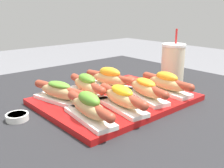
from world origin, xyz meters
The scene contains 10 objects.
serving_tray centered at (-0.01, -0.07, 0.75)m, with size 0.48×0.37×0.02m.
hot_dog_0 centered at (-0.19, -0.16, 0.80)m, with size 0.08×0.22×0.08m.
hot_dog_1 centered at (-0.07, -0.16, 0.80)m, with size 0.09×0.22×0.07m.
hot_dog_2 centered at (0.05, -0.14, 0.80)m, with size 0.10×0.22×0.07m.
hot_dog_3 centered at (0.15, -0.15, 0.80)m, with size 0.07×0.23×0.07m.
hot_dog_4 centered at (-0.18, 0.02, 0.80)m, with size 0.10×0.22×0.06m.
hot_dog_5 centered at (-0.07, 0.01, 0.80)m, with size 0.09×0.22×0.07m.
hot_dog_6 centered at (0.04, 0.02, 0.80)m, with size 0.09×0.22×0.08m.
sauce_bowl centered at (-0.32, 0.01, 0.76)m, with size 0.06×0.06×0.02m.
drink_cup centered at (0.32, -0.04, 0.83)m, with size 0.10×0.10×0.22m.
Camera 1 is at (-0.56, -0.68, 1.05)m, focal length 42.00 mm.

